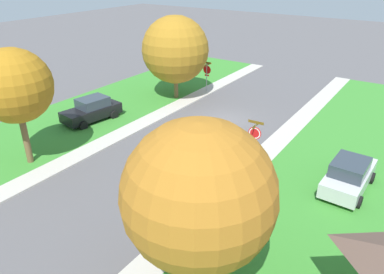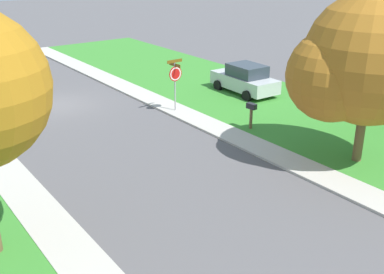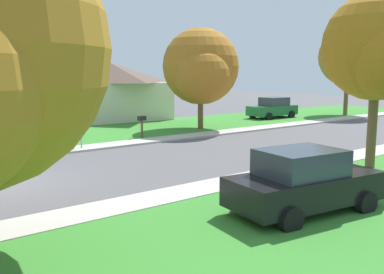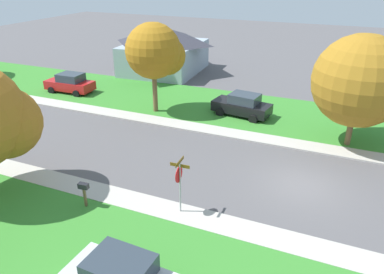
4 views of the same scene
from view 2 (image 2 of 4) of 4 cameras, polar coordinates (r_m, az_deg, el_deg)
name	(u,v)px [view 2 (image 2 of 4)]	position (r m, az deg, el deg)	size (l,w,h in m)	color
ground_plane	(57,105)	(26.59, -16.20, 3.76)	(120.00, 120.00, 0.00)	#565456
sidewalk_east	(56,232)	(14.76, -16.31, -11.07)	(1.40, 56.00, 0.10)	#B7B2A8
sidewalk_west	(277,156)	(19.41, 10.39, -2.25)	(1.40, 56.00, 0.10)	#B7B2A8
lawn_west	(349,131)	(22.86, 18.58, 0.66)	(8.00, 56.00, 0.08)	#38842D
stop_sign_far_corner	(175,77)	(23.90, -2.06, 7.36)	(0.92, 0.92, 2.77)	#9E9EA3
car_silver_driveway_right	(245,79)	(27.58, 6.48, 7.03)	(2.16, 4.36, 1.76)	silver
tree_sidewalk_mid	(361,63)	(18.44, 19.94, 8.48)	(5.36, 4.98, 6.66)	brown
mailbox	(251,110)	(21.79, 7.27, 3.34)	(0.28, 0.50, 1.31)	brown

